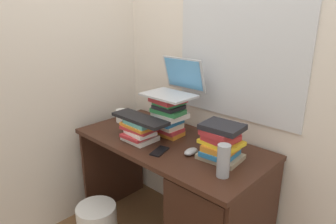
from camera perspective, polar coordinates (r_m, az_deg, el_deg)
name	(u,v)px	position (r m, az deg, el deg)	size (l,w,h in m)	color
wall_back	(207,55)	(2.12, 7.40, 10.67)	(6.00, 0.06, 2.60)	silver
wall_left	(98,51)	(2.43, -13.16, 11.32)	(0.05, 6.00, 2.60)	beige
desk	(206,209)	(1.97, 7.18, -17.82)	(1.30, 0.64, 0.77)	#381E14
book_stack_tall	(168,115)	(2.03, 0.08, -0.60)	(0.23, 0.21, 0.28)	orange
book_stack_keyboard_riser	(140,130)	(1.99, -5.35, -3.51)	(0.24, 0.21, 0.14)	white
book_stack_side	(221,142)	(1.75, 10.02, -5.66)	(0.25, 0.21, 0.21)	gray
laptop	(175,86)	(2.02, 1.35, 4.95)	(0.34, 0.31, 0.24)	#B7BABF
keyboard	(140,119)	(1.95, -5.39, -1.26)	(0.42, 0.14, 0.02)	black
computer_mouse	(191,151)	(1.82, 4.40, -7.51)	(0.06, 0.10, 0.04)	#A5A8AD
mug	(122,116)	(2.35, -8.79, -0.70)	(0.13, 0.09, 0.10)	white
water_bottle	(223,161)	(1.58, 10.52, -9.12)	(0.07, 0.07, 0.18)	#999EA5
cell_phone	(160,151)	(1.85, -1.62, -7.48)	(0.07, 0.14, 0.01)	black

